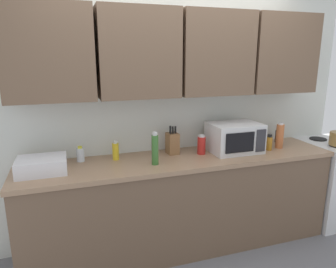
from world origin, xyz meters
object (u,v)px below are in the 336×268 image
Objects in this scene: stove_range at (335,180)px; bottle_green_oil at (155,149)px; bottle_yellow_mustard at (116,151)px; knife_block at (172,143)px; bottle_clear_tall at (80,154)px; bottle_amber_vinegar at (269,143)px; bottle_spice_jar at (280,136)px; bottle_soy_dark at (278,136)px; dish_rack at (42,165)px; microwave at (234,137)px; bottle_red_sauce at (201,145)px.

stove_range is 3.19× the size of bottle_green_oil.
stove_range is at bearing -3.63° from bottle_yellow_mustard.
knife_block is (-1.88, 0.16, 0.55)m from stove_range.
bottle_clear_tall reaches higher than stove_range.
bottle_clear_tall is (-0.84, 0.04, -0.04)m from knife_block.
bottle_amber_vinegar is 0.15m from bottle_spice_jar.
dish_rack is at bearing -175.98° from bottle_soy_dark.
knife_block is at bearing 168.83° from microwave.
bottle_green_oil is 1.33m from bottle_spice_jar.
bottle_spice_jar is (1.93, -0.20, 0.06)m from bottle_clear_tall.
bottle_yellow_mustard is (-1.14, 0.11, -0.06)m from microwave.
dish_rack is 0.92m from bottle_green_oil.
bottle_yellow_mustard is at bearing -179.21° from knife_block.
dish_rack is 2.41× the size of bottle_amber_vinegar.
bottle_green_oil reaches higher than dish_rack.
bottle_clear_tall is at bearing 177.27° from knife_block.
bottle_red_sauce reaches higher than bottle_yellow_mustard.
dish_rack is at bearing -179.23° from microwave.
bottle_yellow_mustard is 0.80m from bottle_red_sauce.
dish_rack is (-1.75, -0.02, -0.08)m from microwave.
bottle_amber_vinegar reaches higher than bottle_clear_tall.
microwave is at bearing 0.77° from dish_rack.
bottle_yellow_mustard is 1.50m from bottle_amber_vinegar.
dish_rack is (-3.03, 0.02, 0.51)m from stove_range.
knife_block is 1.06× the size of bottle_spice_jar.
bottle_clear_tall is (0.31, 0.18, 0.00)m from dish_rack.
bottle_clear_tall is at bearing 175.78° from stove_range.
bottle_yellow_mustard reaches higher than dish_rack.
bottle_clear_tall is (-1.44, 0.16, -0.08)m from microwave.
microwave is at bearing -6.26° from bottle_clear_tall.
bottle_clear_tall is (-0.30, 0.05, -0.02)m from bottle_yellow_mustard.
bottle_amber_vinegar is (-0.94, -0.02, 0.52)m from stove_range.
bottle_clear_tall is (-2.73, 0.20, 0.51)m from stove_range.
bottle_red_sauce is at bearing -20.06° from knife_block.
stove_range is 3.08m from dish_rack.
bottle_clear_tall is (-2.06, 0.02, -0.01)m from bottle_soy_dark.
bottle_red_sauce is (-0.69, 0.09, 0.02)m from bottle_amber_vinegar.
bottle_soy_dark is 0.23m from bottle_spice_jar.
microwave is (-1.29, 0.04, 0.59)m from stove_range.
bottle_amber_vinegar is at bearing -168.07° from bottle_spice_jar.
bottle_clear_tall is 0.75× the size of bottle_red_sauce.
bottle_green_oil is 2.06× the size of bottle_clear_tall.
bottle_amber_vinegar is 0.61× the size of bottle_spice_jar.
bottle_green_oil is at bearing -177.25° from bottle_amber_vinegar.
bottle_spice_jar reaches higher than stove_range.
stove_range is at bearing 1.47° from bottle_amber_vinegar.
dish_rack is 2.23× the size of bottle_yellow_mustard.
stove_range is 2.49m from bottle_yellow_mustard.
dish_rack is 2.55× the size of bottle_soy_dark.
knife_block reaches higher than bottle_soy_dark.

